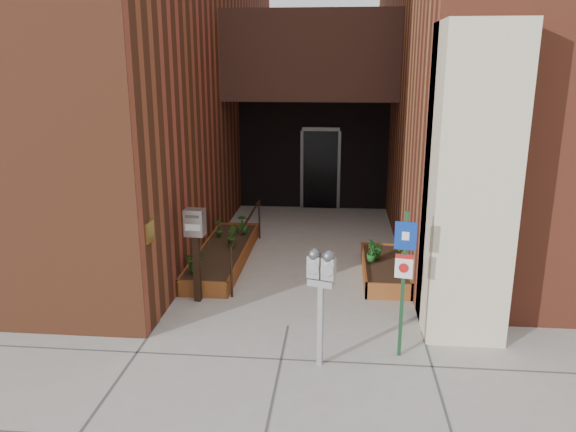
# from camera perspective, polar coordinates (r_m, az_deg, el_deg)

# --- Properties ---
(ground) EXTENTS (80.00, 80.00, 0.00)m
(ground) POSITION_cam_1_polar(r_m,az_deg,el_deg) (8.67, -0.01, -11.11)
(ground) COLOR #9E9991
(ground) RESTS_ON ground
(architecture) EXTENTS (20.00, 14.60, 10.00)m
(architecture) POSITION_cam_1_polar(r_m,az_deg,el_deg) (14.69, 1.92, 19.72)
(architecture) COLOR brown
(architecture) RESTS_ON ground
(planter_left) EXTENTS (0.90, 3.60, 0.30)m
(planter_left) POSITION_cam_1_polar(r_m,az_deg,el_deg) (11.30, -6.58, -4.01)
(planter_left) COLOR maroon
(planter_left) RESTS_ON ground
(planter_right) EXTENTS (0.80, 2.20, 0.30)m
(planter_right) POSITION_cam_1_polar(r_m,az_deg,el_deg) (10.64, 9.77, -5.40)
(planter_right) COLOR maroon
(planter_right) RESTS_ON ground
(handrail) EXTENTS (0.04, 3.34, 0.90)m
(handrail) POSITION_cam_1_polar(r_m,az_deg,el_deg) (10.98, -4.17, -1.18)
(handrail) COLOR black
(handrail) RESTS_ON ground
(parking_meter) EXTENTS (0.37, 0.23, 1.61)m
(parking_meter) POSITION_cam_1_polar(r_m,az_deg,el_deg) (7.15, 3.39, -6.12)
(parking_meter) COLOR #ACACAE
(parking_meter) RESTS_ON ground
(sign_post) EXTENTS (0.28, 0.09, 2.04)m
(sign_post) POSITION_cam_1_polar(r_m,az_deg,el_deg) (7.51, 11.68, -5.31)
(sign_post) COLOR #163E22
(sign_post) RESTS_ON ground
(payment_dropbox) EXTENTS (0.33, 0.26, 1.59)m
(payment_dropbox) POSITION_cam_1_polar(r_m,az_deg,el_deg) (9.24, -9.39, -1.97)
(payment_dropbox) COLOR black
(payment_dropbox) RESTS_ON ground
(shrub_left_a) EXTENTS (0.52, 0.52, 0.41)m
(shrub_left_a) POSITION_cam_1_polar(r_m,az_deg,el_deg) (10.00, -9.38, -4.47)
(shrub_left_a) COLOR #1B5117
(shrub_left_a) RESTS_ON planter_left
(shrub_left_b) EXTENTS (0.28, 0.28, 0.41)m
(shrub_left_b) POSITION_cam_1_polar(r_m,az_deg,el_deg) (11.27, -5.78, -2.06)
(shrub_left_b) COLOR #275418
(shrub_left_b) RESTS_ON planter_left
(shrub_left_c) EXTENTS (0.25, 0.25, 0.40)m
(shrub_left_c) POSITION_cam_1_polar(r_m,az_deg,el_deg) (12.12, -4.65, -0.81)
(shrub_left_c) COLOR #1B601D
(shrub_left_c) RESTS_ON planter_left
(shrub_left_d) EXTENTS (0.26, 0.26, 0.40)m
(shrub_left_d) POSITION_cam_1_polar(r_m,az_deg,el_deg) (11.96, -7.05, -1.09)
(shrub_left_d) COLOR #225F1B
(shrub_left_d) RESTS_ON planter_left
(shrub_right_a) EXTENTS (0.26, 0.26, 0.33)m
(shrub_right_a) POSITION_cam_1_polar(r_m,az_deg,el_deg) (10.49, 8.49, -3.71)
(shrub_right_a) COLOR #18561D
(shrub_right_a) RESTS_ON planter_right
(shrub_right_b) EXTENTS (0.22, 0.22, 0.32)m
(shrub_right_b) POSITION_cam_1_polar(r_m,az_deg,el_deg) (10.49, 11.24, -3.88)
(shrub_right_b) COLOR #265F1B
(shrub_right_b) RESTS_ON planter_right
(shrub_right_c) EXTENTS (0.32, 0.32, 0.36)m
(shrub_right_c) POSITION_cam_1_polar(r_m,az_deg,el_deg) (10.68, 8.98, -3.32)
(shrub_right_c) COLOR #1B601D
(shrub_right_c) RESTS_ON planter_right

